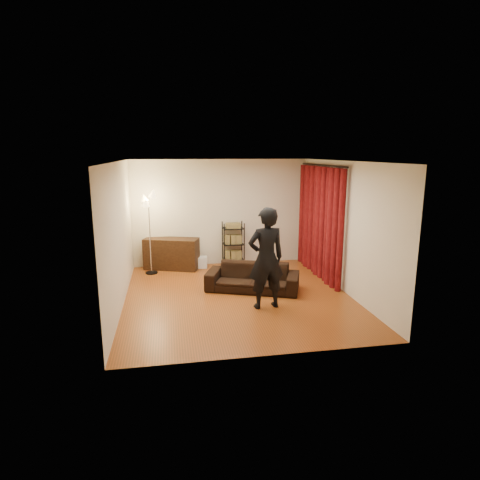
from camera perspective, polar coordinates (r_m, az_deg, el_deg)
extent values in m
plane|color=brown|center=(8.26, -0.32, -7.94)|extent=(5.00, 5.00, 0.00)
plane|color=white|center=(7.75, -0.34, 11.13)|extent=(5.00, 5.00, 0.00)
plane|color=beige|center=(10.33, -2.70, 3.92)|extent=(5.00, 0.00, 5.00)
plane|color=beige|center=(5.51, 4.10, -3.66)|extent=(5.00, 0.00, 5.00)
plane|color=beige|center=(7.84, -16.77, 0.67)|extent=(0.00, 5.00, 5.00)
plane|color=beige|center=(8.56, 14.69, 1.75)|extent=(0.00, 5.00, 5.00)
cylinder|color=black|center=(9.42, 11.66, 10.38)|extent=(0.04, 2.65, 0.04)
imported|color=black|center=(8.51, 1.79, -5.33)|extent=(2.07, 1.39, 0.56)
imported|color=black|center=(7.41, 3.73, -2.62)|extent=(0.75, 0.54, 1.91)
cube|color=#311C0D|center=(10.16, -9.70, -1.92)|extent=(1.42, 0.90, 0.78)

